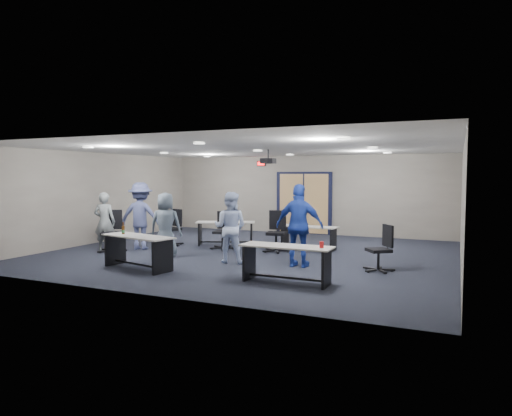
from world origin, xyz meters
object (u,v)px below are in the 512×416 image
at_px(table_back_left, 226,229).
at_px(person_gray, 105,222).
at_px(chair_loose_right, 379,248).
at_px(chair_loose_left, 112,231).
at_px(person_navy, 299,226).
at_px(person_plaid, 166,225).
at_px(table_front_left, 138,246).
at_px(chair_back_a, 171,228).
at_px(chair_back_b, 222,230).
at_px(person_back, 141,216).
at_px(chair_back_c, 276,232).
at_px(table_back_right, 309,234).
at_px(person_lightblue, 230,227).
at_px(table_front_right, 287,257).

height_order(table_back_left, person_gray, person_gray).
xyz_separation_m(table_back_left, chair_loose_right, (4.65, -1.95, 0.02)).
distance_m(chair_loose_left, person_navy, 5.16).
bearing_deg(person_plaid, table_front_left, 83.38).
bearing_deg(chair_loose_right, person_gray, -123.00).
xyz_separation_m(table_front_left, chair_back_a, (-1.25, 3.06, 0.02)).
bearing_deg(chair_back_b, person_back, -165.72).
xyz_separation_m(chair_back_b, person_gray, (-2.69, -1.59, 0.27)).
bearing_deg(person_plaid, person_navy, 164.22).
xyz_separation_m(person_plaid, person_back, (-1.32, 0.72, 0.12)).
bearing_deg(person_back, person_gray, 27.72).
height_order(table_back_left, person_back, person_back).
relative_size(table_front_left, chair_back_b, 1.81).
relative_size(chair_loose_left, person_back, 0.60).
xyz_separation_m(chair_back_c, person_navy, (1.19, -1.62, 0.37)).
height_order(table_back_left, person_navy, person_navy).
distance_m(table_front_left, person_navy, 3.54).
distance_m(chair_loose_right, person_navy, 1.74).
bearing_deg(person_gray, chair_loose_left, 155.23).
bearing_deg(table_back_right, person_navy, -74.10).
bearing_deg(chair_back_a, chair_back_b, 20.58).
relative_size(chair_back_b, person_lightblue, 0.63).
distance_m(table_back_right, chair_loose_right, 3.10).
height_order(chair_back_c, person_plaid, person_plaid).
bearing_deg(person_back, table_back_right, -174.83).
bearing_deg(table_back_left, person_gray, -159.93).
height_order(table_front_left, chair_back_b, chair_back_b).
relative_size(person_gray, person_lightblue, 0.96).
relative_size(person_navy, person_back, 1.00).
height_order(table_front_right, table_back_right, table_front_right).
distance_m(table_front_left, table_back_right, 4.77).
bearing_deg(chair_back_a, table_front_right, -13.20).
distance_m(table_back_left, person_plaid, 2.38).
height_order(person_gray, person_plaid, person_plaid).
height_order(table_front_left, table_front_right, table_front_left).
bearing_deg(chair_loose_right, person_plaid, -121.51).
distance_m(person_plaid, person_lightblue, 1.81).
xyz_separation_m(chair_loose_left, chair_loose_right, (6.82, 0.36, -0.06)).
bearing_deg(person_navy, chair_loose_right, -172.71).
xyz_separation_m(table_back_right, chair_back_b, (-2.17, -0.91, 0.08)).
relative_size(table_back_left, person_gray, 1.12).
xyz_separation_m(chair_loose_left, person_back, (0.39, 0.71, 0.36)).
bearing_deg(person_lightblue, person_back, -20.49).
bearing_deg(table_front_left, person_plaid, 114.42).
height_order(chair_back_b, person_back, person_back).
distance_m(table_back_right, person_gray, 5.48).
distance_m(table_front_right, chair_back_a, 5.52).
height_order(chair_back_b, person_gray, person_gray).
bearing_deg(chair_back_b, table_back_left, 101.09).
bearing_deg(chair_loose_left, chair_back_c, -4.76).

